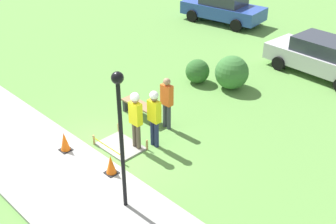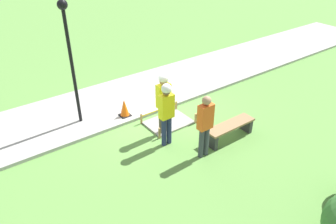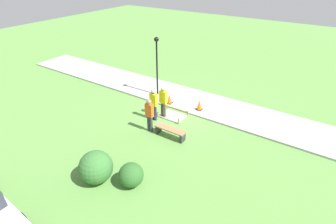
% 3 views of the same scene
% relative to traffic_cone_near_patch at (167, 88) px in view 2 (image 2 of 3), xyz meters
% --- Properties ---
extents(ground_plane, '(60.00, 60.00, 0.00)m').
position_rel_traffic_cone_near_patch_xyz_m(ground_plane, '(0.98, 0.65, -0.41)').
color(ground_plane, '#5B8E42').
extents(sidewalk, '(28.00, 2.98, 0.10)m').
position_rel_traffic_cone_near_patch_xyz_m(sidewalk, '(0.98, -0.84, -0.36)').
color(sidewalk, '#9E9E99').
rests_on(sidewalk, ground_plane).
extents(wet_concrete_patch, '(1.43, 1.04, 0.35)m').
position_rel_traffic_cone_near_patch_xyz_m(wet_concrete_patch, '(0.94, 1.37, -0.37)').
color(wet_concrete_patch, gray).
rests_on(wet_concrete_patch, ground_plane).
extents(traffic_cone_near_patch, '(0.34, 0.34, 0.62)m').
position_rel_traffic_cone_near_patch_xyz_m(traffic_cone_near_patch, '(0.00, 0.00, 0.00)').
color(traffic_cone_near_patch, black).
rests_on(traffic_cone_near_patch, sidewalk).
extents(traffic_cone_far_patch, '(0.34, 0.34, 0.58)m').
position_rel_traffic_cone_near_patch_xyz_m(traffic_cone_far_patch, '(1.88, 0.28, -0.02)').
color(traffic_cone_far_patch, black).
rests_on(traffic_cone_far_patch, sidewalk).
extents(park_bench, '(1.61, 0.44, 0.50)m').
position_rel_traffic_cone_near_patch_xyz_m(park_bench, '(-0.01, 3.08, -0.06)').
color(park_bench, '#2D2D33').
rests_on(park_bench, ground_plane).
extents(worker_supervisor, '(0.40, 0.28, 1.93)m').
position_rel_traffic_cone_near_patch_xyz_m(worker_supervisor, '(1.35, 1.69, 0.77)').
color(worker_supervisor, brown).
rests_on(worker_supervisor, ground_plane).
extents(worker_assistant, '(0.40, 0.27, 1.90)m').
position_rel_traffic_cone_near_patch_xyz_m(worker_assistant, '(1.62, 2.20, 0.75)').
color(worker_assistant, navy).
rests_on(worker_assistant, ground_plane).
extents(bystander_in_orange_shirt, '(0.40, 0.24, 1.82)m').
position_rel_traffic_cone_near_patch_xyz_m(bystander_in_orange_shirt, '(1.13, 3.22, 0.64)').
color(bystander_in_orange_shirt, '#383D47').
rests_on(bystander_in_orange_shirt, ground_plane).
extents(lamppost_near, '(0.28, 0.28, 3.69)m').
position_rel_traffic_cone_near_patch_xyz_m(lamppost_near, '(3.15, -0.27, 2.13)').
color(lamppost_near, black).
rests_on(lamppost_near, sidewalk).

